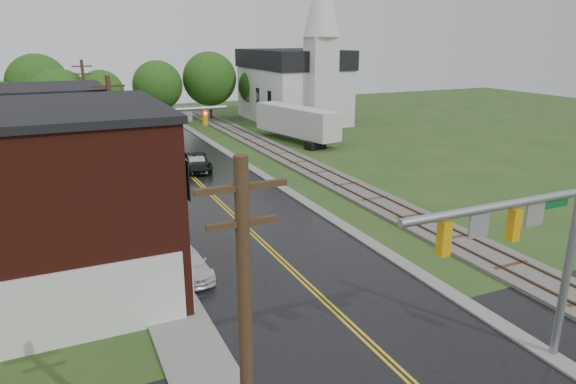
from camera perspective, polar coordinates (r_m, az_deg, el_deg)
main_road at (r=41.30m, az=-10.01°, el=1.11°), size 10.00×90.00×0.02m
curb_right at (r=47.44m, az=-5.27°, el=3.35°), size 0.80×70.00×0.12m
sidewalk_left at (r=35.52m, az=-17.59°, el=-2.05°), size 2.40×50.00×0.12m
yellow_house at (r=35.47m, az=-25.95°, el=2.38°), size 8.00×7.00×6.40m
darkred_building at (r=44.46m, az=-24.43°, el=3.89°), size 7.00×6.00×4.40m
church at (r=69.26m, az=0.95°, el=12.57°), size 10.40×18.40×20.00m
railroad at (r=49.09m, az=-0.20°, el=4.01°), size 3.20×80.00×0.30m
traffic_signal_near at (r=18.01m, az=25.21°, el=-4.53°), size 7.34×0.30×7.20m
traffic_signal_far at (r=36.63m, az=-14.45°, el=6.82°), size 7.34×0.43×7.20m
utility_pole_a at (r=11.06m, az=-4.68°, el=-18.07°), size 1.80×0.28×9.00m
utility_pole_b at (r=31.36m, az=-18.70°, el=4.35°), size 1.80×0.28×9.00m
utility_pole_c at (r=53.03m, az=-21.48°, el=8.89°), size 1.80×0.28×9.00m
tree_left_c at (r=49.07m, az=-29.37°, el=7.09°), size 6.00×6.00×7.65m
tree_left_e at (r=54.83m, az=-23.78°, el=8.96°), size 6.40×6.40×8.16m
suv_dark at (r=44.71m, az=-10.27°, el=3.27°), size 3.10×5.52×1.46m
sedan_silver at (r=44.31m, az=-10.12°, el=3.03°), size 1.82×3.98×1.26m
pickup_white at (r=25.33m, az=-11.16°, el=-7.81°), size 1.95×4.25×1.20m
semi_trailer at (r=56.14m, az=0.99°, el=7.87°), size 4.98×12.15×3.77m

